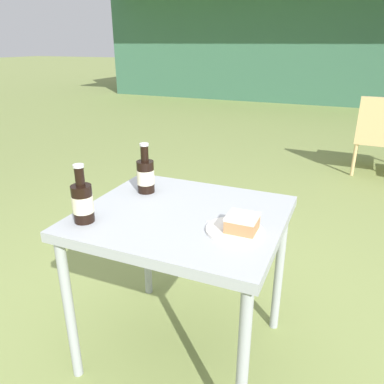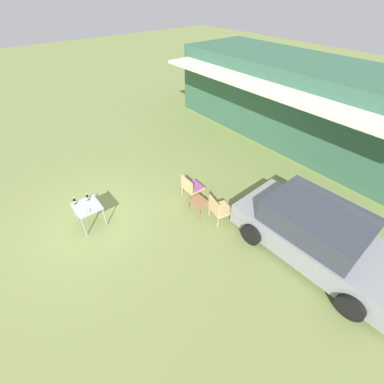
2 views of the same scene
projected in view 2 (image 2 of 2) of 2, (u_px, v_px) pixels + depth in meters
ground_plane at (93, 223)px, 7.70m from camera, size 60.00×60.00×0.00m
cabin_building at (299, 100)px, 11.07m from camera, size 11.45×5.01×3.14m
parked_car at (317, 234)px, 6.49m from camera, size 4.36×2.27×1.39m
wicker_chair_cushioned at (192, 186)px, 8.34m from camera, size 0.61×0.58×0.82m
wicker_chair_plain at (219, 208)px, 7.54m from camera, size 0.70×0.68×0.82m
garden_side_table at (199, 203)px, 7.80m from camera, size 0.58×0.45×0.45m
patio_table at (87, 208)px, 7.31m from camera, size 0.78×0.69×0.69m
cake_on_plate at (87, 211)px, 7.06m from camera, size 0.21×0.21×0.07m
cola_bottle_near at (88, 198)px, 7.42m from camera, size 0.08×0.08×0.22m
cola_bottle_far at (75, 201)px, 7.29m from camera, size 0.08×0.08×0.22m
fork at (87, 211)px, 7.11m from camera, size 0.16×0.05×0.01m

